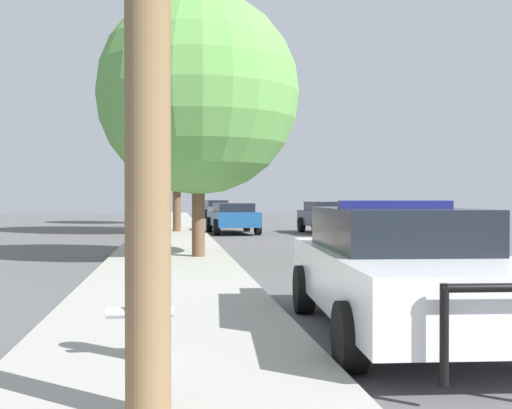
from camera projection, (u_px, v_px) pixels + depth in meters
The scene contains 10 objects.
sidewalk_left at pixel (168, 334), 7.19m from camera, with size 3.00×110.00×0.13m.
police_car at pixel (400, 268), 7.47m from camera, with size 2.33×5.14×1.57m.
fire_hydrant at pixel (140, 308), 5.89m from camera, with size 0.61×0.27×0.86m.
traffic_light at pixel (176, 148), 31.15m from camera, with size 3.10×0.35×5.61m.
car_background_distant at pixel (216, 208), 49.64m from camera, with size 2.20×4.32×1.38m.
car_background_oncoming at pixel (328, 216), 28.26m from camera, with size 2.10×4.36×1.41m.
car_background_midblock at pixel (233, 217), 28.38m from camera, with size 2.18×4.63×1.34m.
tree_sidewalk_mid at pixel (177, 106), 27.71m from camera, with size 6.34×6.34×8.59m.
tree_sidewalk_near at pixel (198, 94), 15.95m from camera, with size 5.03×5.03×6.57m.
tree_sidewalk_far at pixel (161, 134), 37.42m from camera, with size 4.12×4.12×7.28m.
Camera 1 is at (-5.06, -7.24, 1.61)m, focal length 45.00 mm.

